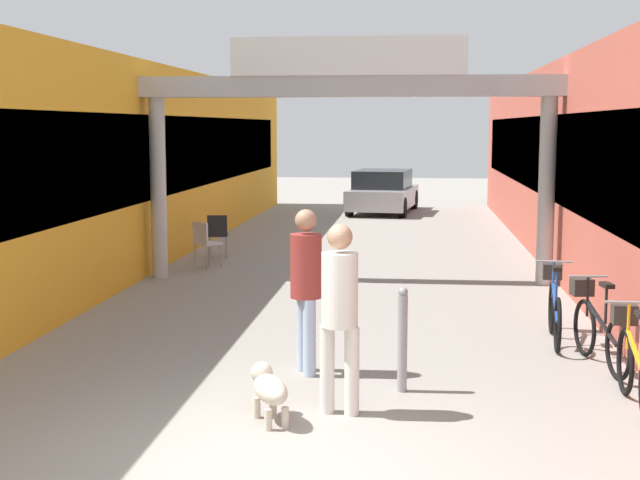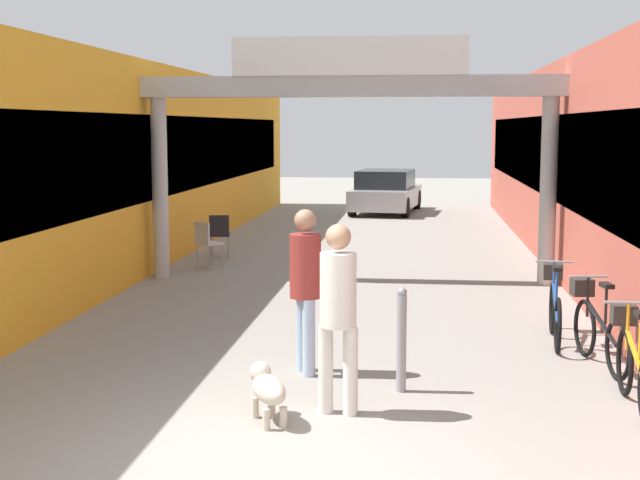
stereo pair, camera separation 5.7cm
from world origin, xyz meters
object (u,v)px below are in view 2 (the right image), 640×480
object	(u,v)px
dog_on_leash	(267,388)
cafe_chair_black_farther	(219,232)
bollard_post_metal	(401,339)
parked_car_silver	(386,192)
cafe_chair_aluminium_nearer	(206,240)
pedestrian_with_dog	(338,305)
bicycle_black_second	(597,327)
bicycle_blue_third	(555,307)
pedestrian_companion	(305,279)
bicycle_orange_nearest	(634,363)

from	to	relation	value
dog_on_leash	cafe_chair_black_farther	world-z (taller)	cafe_chair_black_farther
bollard_post_metal	parked_car_silver	bearing A→B (deg)	92.64
cafe_chair_aluminium_nearer	cafe_chair_black_farther	world-z (taller)	same
pedestrian_with_dog	bicycle_black_second	size ratio (longest dim) A/B	1.07
bicycle_blue_third	cafe_chair_black_farther	size ratio (longest dim) A/B	1.90
pedestrian_companion	dog_on_leash	distance (m)	1.78
dog_on_leash	bollard_post_metal	size ratio (longest dim) A/B	0.66
bicycle_black_second	cafe_chair_aluminium_nearer	xyz separation A→B (m)	(-6.00, 6.25, 0.10)
bicycle_black_second	parked_car_silver	bearing A→B (deg)	99.79
cafe_chair_black_farther	parked_car_silver	world-z (taller)	parked_car_silver
dog_on_leash	pedestrian_companion	bearing A→B (deg)	84.89
bicycle_black_second	parked_car_silver	world-z (taller)	parked_car_silver
pedestrian_with_dog	bicycle_blue_third	distance (m)	4.03
pedestrian_companion	cafe_chair_black_farther	xyz separation A→B (m)	(-2.82, 8.26, -0.50)
bicycle_orange_nearest	cafe_chair_aluminium_nearer	size ratio (longest dim) A/B	1.90
bicycle_orange_nearest	pedestrian_with_dog	bearing A→B (deg)	-169.84
pedestrian_companion	bollard_post_metal	bearing A→B (deg)	-28.27
bicycle_orange_nearest	bollard_post_metal	xyz separation A→B (m)	(-2.21, 0.28, 0.11)
pedestrian_with_dog	pedestrian_companion	distance (m)	1.42
pedestrian_with_dog	bicycle_black_second	xyz separation A→B (m)	(2.74, 2.03, -0.60)
bicycle_blue_third	cafe_chair_aluminium_nearer	distance (m)	7.66
pedestrian_companion	bicycle_blue_third	xyz separation A→B (m)	(2.91, 1.81, -0.60)
bollard_post_metal	cafe_chair_aluminium_nearer	distance (m)	8.42
pedestrian_companion	bicycle_orange_nearest	bearing A→B (deg)	-14.45
bicycle_orange_nearest	parked_car_silver	size ratio (longest dim) A/B	0.41
bicycle_orange_nearest	bicycle_blue_third	bearing A→B (deg)	97.53
bollard_post_metal	bicycle_orange_nearest	bearing A→B (deg)	-7.11
cafe_chair_aluminium_nearer	pedestrian_companion	bearing A→B (deg)	-68.16
pedestrian_with_dog	pedestrian_companion	world-z (taller)	pedestrian_companion
dog_on_leash	bicycle_orange_nearest	world-z (taller)	bicycle_orange_nearest
cafe_chair_aluminium_nearer	parked_car_silver	size ratio (longest dim) A/B	0.21
bicycle_orange_nearest	bollard_post_metal	size ratio (longest dim) A/B	1.57
parked_car_silver	dog_on_leash	bearing A→B (deg)	-90.93
pedestrian_with_dog	cafe_chair_aluminium_nearer	xyz separation A→B (m)	(-3.25, 8.27, -0.49)
bicycle_black_second	parked_car_silver	distance (m)	17.88
pedestrian_companion	cafe_chair_aluminium_nearer	distance (m)	7.48
parked_car_silver	cafe_chair_black_farther	bearing A→B (deg)	-106.65
pedestrian_companion	bicycle_black_second	bearing A→B (deg)	12.03
pedestrian_companion	parked_car_silver	size ratio (longest dim) A/B	0.43
dog_on_leash	cafe_chair_black_farther	distance (m)	10.24
pedestrian_companion	dog_on_leash	bearing A→B (deg)	-95.11
cafe_chair_aluminium_nearer	cafe_chair_black_farther	bearing A→B (deg)	92.00
bicycle_black_second	pedestrian_companion	bearing A→B (deg)	-167.97
bicycle_blue_third	pedestrian_with_dog	bearing A→B (deg)	-127.75
bicycle_black_second	bicycle_orange_nearest	bearing A→B (deg)	-88.31
pedestrian_with_dog	cafe_chair_black_farther	xyz separation A→B (m)	(-3.30, 9.60, -0.49)
bicycle_blue_third	parked_car_silver	world-z (taller)	parked_car_silver
parked_car_silver	cafe_chair_aluminium_nearer	bearing A→B (deg)	-104.57
parked_car_silver	bollard_post_metal	bearing A→B (deg)	-87.36
pedestrian_with_dog	bicycle_blue_third	size ratio (longest dim) A/B	1.06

